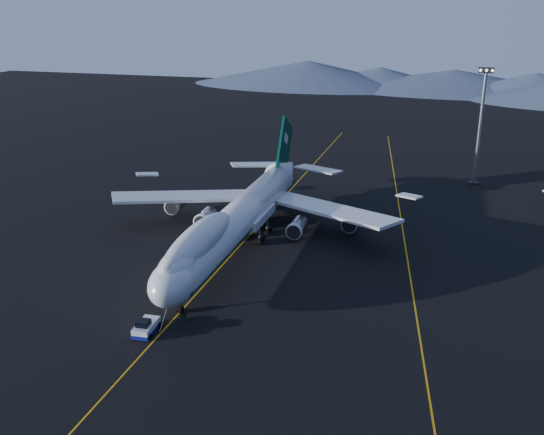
# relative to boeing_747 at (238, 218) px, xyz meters

# --- Properties ---
(ground) EXTENTS (500.00, 500.00, 0.00)m
(ground) POSITION_rel_boeing_747_xyz_m (-0.00, -0.03, -5.81)
(ground) COLOR black
(ground) RESTS_ON ground
(taxiway_line_main) EXTENTS (0.25, 220.00, 0.01)m
(taxiway_line_main) POSITION_rel_boeing_747_xyz_m (-0.00, -0.03, -5.80)
(taxiway_line_main) COLOR orange
(taxiway_line_main) RESTS_ON ground
(taxiway_line_side) EXTENTS (28.08, 198.09, 0.01)m
(taxiway_line_side) POSITION_rel_boeing_747_xyz_m (30.00, 9.97, -5.80)
(taxiway_line_side) COLOR orange
(taxiway_line_side) RESTS_ON ground
(boeing_747) EXTENTS (59.62, 72.43, 19.37)m
(boeing_747) POSITION_rel_boeing_747_xyz_m (0.00, 0.00, 0.00)
(boeing_747) COLOR silver
(boeing_747) RESTS_ON ground
(pushback_tug) EXTENTS (3.13, 5.11, 2.16)m
(pushback_tug) POSITION_rel_boeing_747_xyz_m (-2.05, -33.15, -5.14)
(pushback_tug) COLOR silver
(pushback_tug) RESTS_ON ground
(floodlight_mast) EXTENTS (3.56, 2.67, 28.85)m
(floodlight_mast) POSITION_rel_boeing_747_xyz_m (43.23, 56.64, 8.80)
(floodlight_mast) COLOR black
(floodlight_mast) RESTS_ON ground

